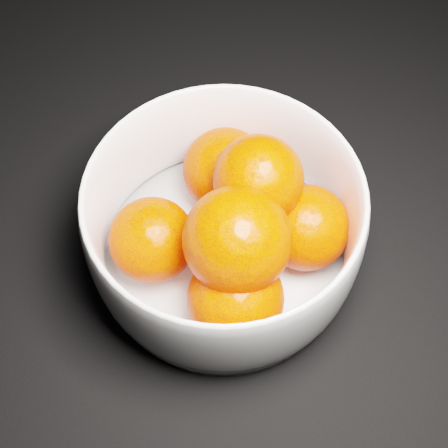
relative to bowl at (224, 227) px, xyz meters
The scene contains 3 objects.
ground 0.26m from the bowl, behind, with size 3.00×3.00×0.00m, color black.
bowl is the anchor object (origin of this frame).
orange_pile 0.02m from the bowl, 14.33° to the left, with size 0.18×0.18×0.13m.
Camera 1 is at (0.42, -0.25, 0.54)m, focal length 50.00 mm.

